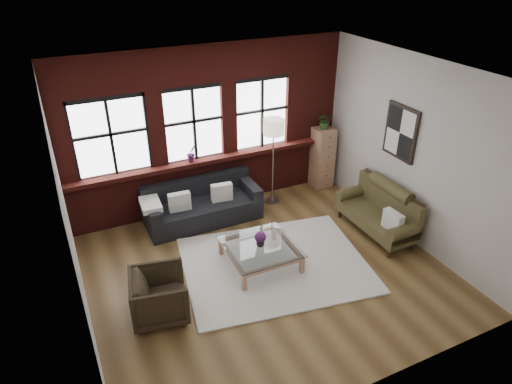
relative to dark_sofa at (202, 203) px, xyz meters
name	(u,v)px	position (x,y,z in m)	size (l,w,h in m)	color
floor	(266,271)	(0.41, -1.90, -0.39)	(5.50, 5.50, 0.00)	brown
ceiling	(269,76)	(0.41, -1.90, 2.81)	(5.50, 5.50, 0.00)	white
wall_back	(208,129)	(0.41, 0.60, 1.21)	(5.50, 5.50, 0.00)	beige
wall_front	(376,286)	(0.41, -4.40, 1.21)	(5.50, 5.50, 0.00)	beige
wall_left	(70,229)	(-2.34, -1.90, 1.21)	(5.00, 5.00, 0.00)	beige
wall_right	(412,152)	(3.16, -1.90, 1.21)	(5.00, 5.00, 0.00)	beige
brick_backwall	(209,130)	(0.41, 0.54, 1.21)	(5.50, 0.12, 3.20)	#571814
sill_ledge	(213,159)	(0.41, 0.45, 0.65)	(5.50, 0.30, 0.08)	#571814
window_left	(111,138)	(-1.39, 0.55, 1.36)	(1.38, 0.10, 1.50)	black
window_mid	(194,125)	(0.11, 0.55, 1.36)	(1.38, 0.10, 1.50)	black
window_right	(261,114)	(1.51, 0.55, 1.36)	(1.38, 0.10, 1.50)	black
wall_poster	(401,132)	(3.13, -1.60, 1.46)	(0.05, 0.74, 0.94)	black
shag_rug	(275,264)	(0.60, -1.84, -0.37)	(2.96, 2.33, 0.03)	silver
dark_sofa	(202,203)	(0.00, 0.00, 0.00)	(2.16, 0.87, 0.78)	black
pillow_a	(180,202)	(-0.46, -0.10, 0.19)	(0.40, 0.14, 0.34)	silver
pillow_b	(222,192)	(0.36, -0.10, 0.19)	(0.40, 0.14, 0.34)	silver
vintage_settee	(376,211)	(2.71, -1.75, 0.06)	(0.75, 1.69, 0.90)	#443C1F
pillow_settee	(393,221)	(2.63, -2.26, 0.17)	(0.14, 0.38, 0.34)	silver
armchair	(160,296)	(-1.40, -2.15, -0.03)	(0.77, 0.79, 0.72)	black
coffee_table	(260,255)	(0.39, -1.70, -0.21)	(1.13, 1.13, 0.38)	#A6785A
vase	(260,243)	(0.39, -1.70, 0.05)	(0.14, 0.14, 0.14)	#B2B2B2
flowers	(260,237)	(0.39, -1.70, 0.16)	(0.19, 0.19, 0.19)	#5D2162
drawer_chest	(322,158)	(2.83, 0.27, 0.27)	(0.41, 0.41, 1.32)	#A6785A
potted_plant_top	(325,121)	(2.83, 0.27, 1.11)	(0.32, 0.28, 0.36)	#2D5923
floor_lamp	(273,159)	(1.53, 0.06, 0.58)	(0.40, 0.40, 1.94)	#A5A5A8
sill_plant	(191,153)	(-0.02, 0.42, 0.86)	(0.18, 0.15, 0.33)	#5D2162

